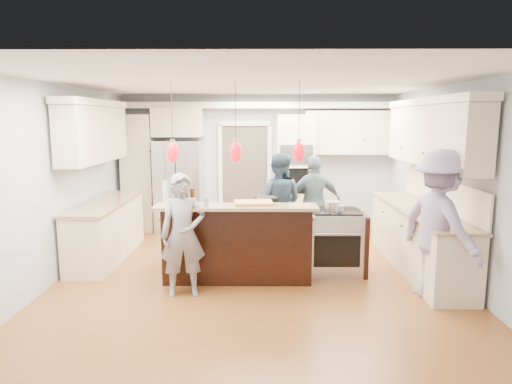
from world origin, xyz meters
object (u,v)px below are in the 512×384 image
Objects in this scene: refrigerator at (179,186)px; kitchen_island at (239,241)px; island_range at (336,241)px; person_far_left at (279,203)px; person_bar_end at (183,235)px.

refrigerator is 2.91m from kitchen_island.
person_far_left is at bearing 126.74° from island_range.
kitchen_island is at bearing 75.84° from person_far_left.
refrigerator is 1.16× the size of person_bar_end.
island_range is (2.71, -2.49, -0.44)m from refrigerator.
person_bar_end is (0.65, -3.39, -0.12)m from refrigerator.
person_bar_end is 0.94× the size of person_far_left.
refrigerator is 3.46m from person_bar_end.
person_bar_end reaches higher than island_range.
kitchen_island is at bearing 40.34° from person_bar_end.
person_bar_end is at bearing -156.42° from island_range.
refrigerator is 2.40m from person_far_left.
person_bar_end is at bearing -79.23° from refrigerator.
island_range is at bearing -42.59° from refrigerator.
refrigerator is 0.86× the size of kitchen_island.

